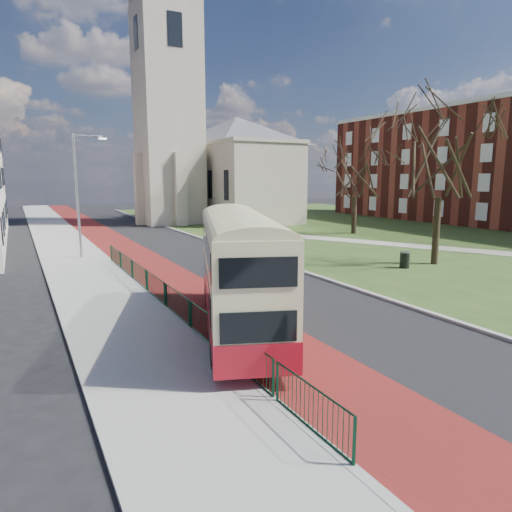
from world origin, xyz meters
TOP-DOWN VIEW (x-y plane):
  - ground at (0.00, 0.00)m, footprint 160.00×160.00m
  - road_carriageway at (1.50, 20.00)m, footprint 9.00×120.00m
  - bus_lane at (-1.20, 20.00)m, footprint 3.40×120.00m
  - pavement_west at (-5.00, 20.00)m, footprint 4.00×120.00m
  - kerb_west at (-3.00, 20.00)m, footprint 0.25×120.00m
  - kerb_east at (6.10, 22.00)m, footprint 0.25×80.00m
  - grass_green at (26.00, 22.00)m, footprint 40.00×80.00m
  - footpath at (20.00, 10.00)m, footprint 18.84×32.82m
  - pedestrian_railing at (-2.95, 4.00)m, footprint 0.07×24.00m
  - gothic_church at (12.56, 38.00)m, footprint 16.38×18.00m
  - brick_terrace at (40.00, 20.00)m, footprint 10.30×44.30m
  - streetlamp at (-4.35, 18.00)m, footprint 2.13×0.18m
  - bus at (-1.43, 0.04)m, footprint 5.44×9.89m
  - winter_tree_near at (14.73, 5.58)m, footprint 8.04×8.04m
  - winter_tree_far at (20.35, 20.07)m, footprint 7.65×7.65m
  - litter_bin at (12.13, 5.51)m, footprint 0.69×0.69m

SIDE VIEW (x-z plane):
  - ground at x=0.00m, z-range 0.00..0.00m
  - road_carriageway at x=1.50m, z-range 0.00..0.01m
  - bus_lane at x=-1.20m, z-range 0.00..0.01m
  - grass_green at x=26.00m, z-range 0.00..0.04m
  - footpath at x=20.00m, z-range 0.04..0.07m
  - pavement_west at x=-5.00m, z-range 0.00..0.12m
  - kerb_west at x=-3.00m, z-range 0.00..0.13m
  - kerb_east at x=6.10m, z-range 0.00..0.13m
  - litter_bin at x=12.13m, z-range 0.04..1.03m
  - pedestrian_railing at x=-2.95m, z-range -0.01..1.11m
  - bus at x=-1.43m, z-range 0.29..4.35m
  - streetlamp at x=-4.35m, z-range 0.59..8.59m
  - winter_tree_far at x=20.35m, z-range 1.78..10.83m
  - brick_terrace at x=40.00m, z-range 0.01..13.51m
  - winter_tree_near at x=14.73m, z-range 2.10..12.74m
  - gothic_church at x=12.56m, z-range -6.87..33.13m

